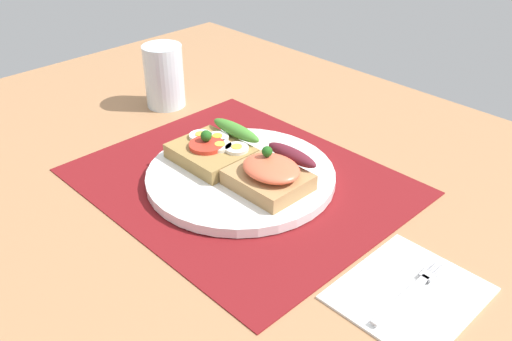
{
  "coord_description": "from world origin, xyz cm",
  "views": [
    {
      "loc": [
        47.9,
        -43.66,
        41.64
      ],
      "look_at": [
        3.0,
        0.0,
        3.12
      ],
      "focal_mm": 39.16,
      "sensor_mm": 36.0,
      "label": 1
    }
  ],
  "objects": [
    {
      "name": "napkin",
      "position": [
        28.3,
        -2.25,
        0.3
      ],
      "size": [
        12.84,
        14.86,
        0.6
      ],
      "primitive_type": "cube",
      "color": "white",
      "rests_on": "ground_plane"
    },
    {
      "name": "drinking_glass",
      "position": [
        -27.52,
        7.69,
        5.38
      ],
      "size": [
        6.71,
        6.71,
        10.77
      ],
      "primitive_type": "cylinder",
      "color": "silver",
      "rests_on": "ground_plane"
    },
    {
      "name": "sandwich_salmon",
      "position": [
        5.42,
        0.44,
        3.6
      ],
      "size": [
        9.85,
        9.62,
        5.46
      ],
      "color": "#A9804F",
      "rests_on": "plate"
    },
    {
      "name": "fork",
      "position": [
        28.49,
        -1.88,
        0.76
      ],
      "size": [
        1.62,
        13.19,
        0.32
      ],
      "color": "#B7B7BC",
      "rests_on": "napkin"
    },
    {
      "name": "ground_plane",
      "position": [
        0.0,
        0.0,
        -1.6
      ],
      "size": [
        120.0,
        90.0,
        3.2
      ],
      "primitive_type": "cube",
      "color": "#A2724B"
    },
    {
      "name": "plate",
      "position": [
        0.0,
        0.0,
        0.96
      ],
      "size": [
        25.87,
        25.87,
        1.32
      ],
      "primitive_type": "cylinder",
      "color": "white",
      "rests_on": "placemat"
    },
    {
      "name": "placemat",
      "position": [
        0.0,
        0.0,
        0.15
      ],
      "size": [
        42.41,
        35.06,
        0.3
      ],
      "primitive_type": "cube",
      "color": "maroon",
      "rests_on": "ground_plane"
    },
    {
      "name": "sandwich_egg_tomato",
      "position": [
        -5.29,
        -0.01,
        3.13
      ],
      "size": [
        10.63,
        10.24,
        4.25
      ],
      "color": "olive",
      "rests_on": "plate"
    }
  ]
}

